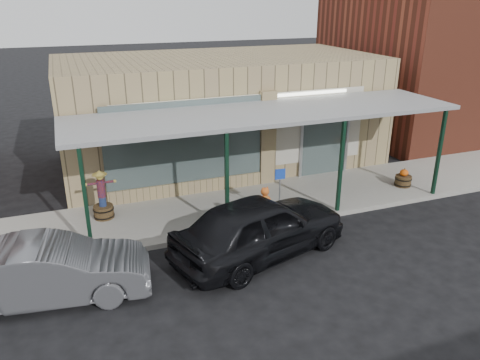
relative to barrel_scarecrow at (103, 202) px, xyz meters
name	(u,v)px	position (x,y,z in m)	size (l,w,h in m)	color
ground	(321,259)	(5.00, -4.16, -0.66)	(120.00, 120.00, 0.00)	black
sidewalk	(265,203)	(5.00, -0.56, -0.58)	(40.00, 3.20, 0.15)	gray
storefront	(220,111)	(5.00, 4.00, 1.43)	(12.00, 6.25, 4.20)	#8C7856
awning	(267,114)	(5.00, -0.60, 2.35)	(12.00, 3.00, 3.04)	slate
block_buildings_near	(257,62)	(7.01, 5.04, 3.11)	(61.00, 8.00, 8.00)	brown
barrel_scarecrow	(103,202)	(0.00, 0.00, 0.00)	(0.91, 0.67, 1.51)	brown
barrel_pumpkin	(403,180)	(10.00, -1.10, -0.28)	(0.70, 0.70, 0.65)	brown
handicap_sign	(280,186)	(4.93, -1.76, 0.47)	(0.31, 0.04, 1.51)	gray
parked_sedan	(260,227)	(3.62, -3.40, 0.16)	(5.18, 3.26, 1.64)	black
car_grey	(50,271)	(-1.44, -3.50, 0.05)	(1.50, 4.29, 1.41)	#515358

